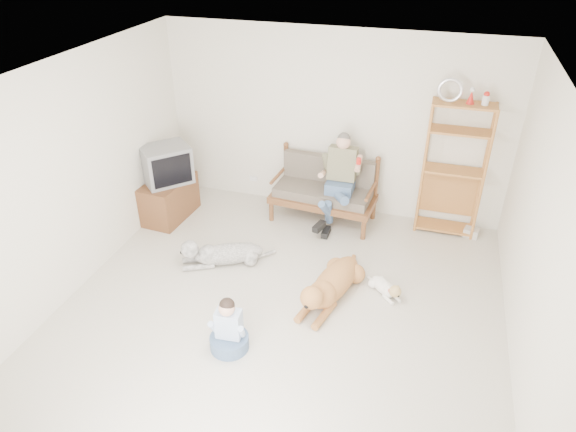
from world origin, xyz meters
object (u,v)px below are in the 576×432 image
(golden_retriever, at_px, (330,285))
(tv_stand, at_px, (169,199))
(etagere, at_px, (453,169))
(loveseat, at_px, (324,189))

(golden_retriever, bearing_deg, tv_stand, 170.79)
(etagere, height_order, golden_retriever, etagere)
(etagere, distance_m, golden_retriever, 2.46)
(loveseat, xyz_separation_m, golden_retriever, (0.51, -1.82, -0.30))
(loveseat, height_order, tv_stand, loveseat)
(tv_stand, bearing_deg, loveseat, 20.57)
(loveseat, xyz_separation_m, tv_stand, (-2.22, -0.64, -0.19))
(golden_retriever, bearing_deg, etagere, 72.11)
(etagere, bearing_deg, golden_retriever, -122.04)
(tv_stand, xyz_separation_m, golden_retriever, (2.72, -1.18, -0.11))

